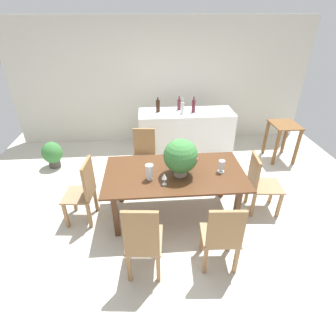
{
  "coord_description": "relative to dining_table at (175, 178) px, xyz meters",
  "views": [
    {
      "loc": [
        -0.34,
        -3.23,
        2.68
      ],
      "look_at": [
        -0.08,
        0.01,
        0.71
      ],
      "focal_mm": 28.05,
      "sensor_mm": 36.0,
      "label": 1
    }
  ],
  "objects": [
    {
      "name": "potted_plant_floor",
      "position": [
        -2.21,
        1.58,
        -0.36
      ],
      "size": [
        0.38,
        0.38,
        0.52
      ],
      "color": "#423D38",
      "rests_on": "ground"
    },
    {
      "name": "chair_far_left",
      "position": [
        -0.43,
        1.02,
        -0.14
      ],
      "size": [
        0.45,
        0.49,
        0.94
      ],
      "rotation": [
        0.0,
        0.0,
        -0.09
      ],
      "color": "olive",
      "rests_on": "ground"
    },
    {
      "name": "crystal_vase_right",
      "position": [
        0.64,
        -0.04,
        0.19
      ],
      "size": [
        0.1,
        0.1,
        0.18
      ],
      "color": "silver",
      "rests_on": "dining_table"
    },
    {
      "name": "crystal_vase_left",
      "position": [
        -0.35,
        -0.15,
        0.23
      ],
      "size": [
        0.11,
        0.11,
        0.22
      ],
      "color": "silver",
      "rests_on": "dining_table"
    },
    {
      "name": "chair_head_end",
      "position": [
        -1.27,
        -0.01,
        -0.12
      ],
      "size": [
        0.44,
        0.47,
        0.97
      ],
      "rotation": [
        0.0,
        0.0,
        -1.67
      ],
      "color": "olive",
      "rests_on": "ground"
    },
    {
      "name": "wine_glass",
      "position": [
        -0.16,
        -0.28,
        0.21
      ],
      "size": [
        0.07,
        0.07,
        0.16
      ],
      "color": "silver",
      "rests_on": "dining_table"
    },
    {
      "name": "wine_bottle_tall",
      "position": [
        -0.14,
        1.85,
        0.44
      ],
      "size": [
        0.08,
        0.08,
        0.28
      ],
      "color": "black",
      "rests_on": "kitchen_counter"
    },
    {
      "name": "crystal_vase_center_near",
      "position": [
        0.31,
        0.27,
        0.2
      ],
      "size": [
        0.1,
        0.1,
        0.18
      ],
      "color": "silver",
      "rests_on": "dining_table"
    },
    {
      "name": "ground_plane",
      "position": [
        0.0,
        0.17,
        -0.65
      ],
      "size": [
        7.04,
        7.04,
        0.0
      ],
      "primitive_type": "plane",
      "color": "beige"
    },
    {
      "name": "side_table",
      "position": [
        2.33,
        1.55,
        -0.09
      ],
      "size": [
        0.5,
        0.58,
        0.76
      ],
      "color": "brown",
      "rests_on": "ground"
    },
    {
      "name": "chair_near_right",
      "position": [
        0.43,
        -1.02,
        -0.12
      ],
      "size": [
        0.46,
        0.43,
        0.96
      ],
      "rotation": [
        0.0,
        0.0,
        3.07
      ],
      "color": "olive",
      "rests_on": "ground"
    },
    {
      "name": "wine_bottle_green",
      "position": [
        0.32,
        1.7,
        0.44
      ],
      "size": [
        0.07,
        0.07,
        0.31
      ],
      "color": "#B2BFB7",
      "rests_on": "kitchen_counter"
    },
    {
      "name": "wine_bottle_amber",
      "position": [
        0.54,
        1.78,
        0.45
      ],
      "size": [
        0.07,
        0.07,
        0.3
      ],
      "color": "#511E28",
      "rests_on": "kitchen_counter"
    },
    {
      "name": "back_wall",
      "position": [
        0.0,
        2.77,
        0.65
      ],
      "size": [
        6.4,
        0.1,
        2.6
      ],
      "primitive_type": "cube",
      "color": "beige",
      "rests_on": "ground"
    },
    {
      "name": "kitchen_counter",
      "position": [
        0.41,
        1.8,
        -0.16
      ],
      "size": [
        1.85,
        0.65,
        0.97
      ],
      "primitive_type": "cube",
      "color": "silver",
      "rests_on": "ground"
    },
    {
      "name": "chair_near_left",
      "position": [
        -0.45,
        -1.04,
        -0.1
      ],
      "size": [
        0.45,
        0.52,
        1.04
      ],
      "rotation": [
        0.0,
        0.0,
        3.05
      ],
      "color": "olive",
      "rests_on": "ground"
    },
    {
      "name": "chair_foot_end",
      "position": [
        1.26,
        0.01,
        -0.14
      ],
      "size": [
        0.5,
        0.46,
        0.92
      ],
      "rotation": [
        0.0,
        0.0,
        1.47
      ],
      "color": "olive",
      "rests_on": "ground"
    },
    {
      "name": "flower_centerpiece",
      "position": [
        0.07,
        -0.06,
        0.37
      ],
      "size": [
        0.46,
        0.46,
        0.52
      ],
      "color": "gray",
      "rests_on": "dining_table"
    },
    {
      "name": "wine_bottle_dark",
      "position": [
        0.28,
        1.95,
        0.43
      ],
      "size": [
        0.07,
        0.07,
        0.27
      ],
      "color": "#511E28",
      "rests_on": "kitchen_counter"
    },
    {
      "name": "dining_table",
      "position": [
        0.0,
        0.0,
        0.0
      ],
      "size": [
        1.95,
        1.07,
        0.74
      ],
      "color": "#4C2D19",
      "rests_on": "ground"
    }
  ]
}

